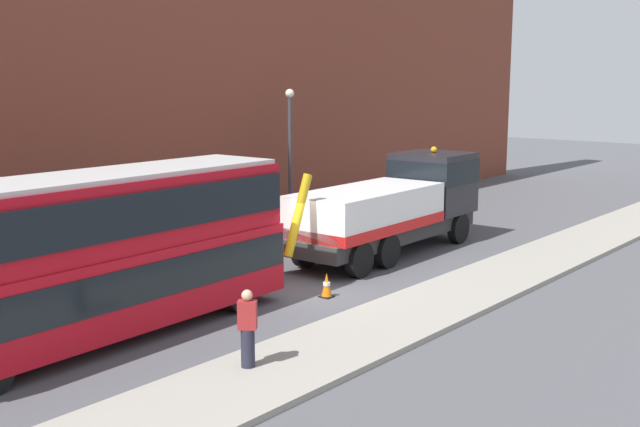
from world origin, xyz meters
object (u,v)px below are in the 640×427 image
Objects in this scene: pedestrian_onlooker at (248,329)px; traffic_cone_near_bus at (327,286)px; recovery_tow_truck at (395,204)px; double_decker_bus at (92,251)px; street_lamp at (290,146)px.

pedestrian_onlooker reaches higher than traffic_cone_near_bus.
double_decker_bus reaches higher than recovery_tow_truck.
recovery_tow_truck reaches higher than pedestrian_onlooker.
recovery_tow_truck is 12.54m from pedestrian_onlooker.
recovery_tow_truck is at bearing -16.91° from pedestrian_onlooker.
traffic_cone_near_bus is 10.91m from street_lamp.
traffic_cone_near_bus is at bearing -17.63° from double_decker_bus.
double_decker_bus is 4.54m from pedestrian_onlooker.
traffic_cone_near_bus is (-6.15, -1.86, -1.42)m from recovery_tow_truck.
recovery_tow_truck is 1.75× the size of street_lamp.
recovery_tow_truck is 14.14× the size of traffic_cone_near_bus.
double_decker_bus reaches higher than pedestrian_onlooker.
street_lamp is (7.02, 7.74, 3.13)m from traffic_cone_near_bus.
street_lamp is (0.86, 5.88, 1.71)m from recovery_tow_truck.
street_lamp is at bearing 79.84° from recovery_tow_truck.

